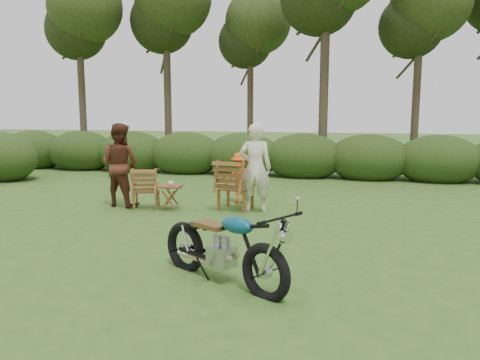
% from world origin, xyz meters
% --- Properties ---
extents(ground, '(80.00, 80.00, 0.00)m').
position_xyz_m(ground, '(0.00, 0.00, 0.00)').
color(ground, '#2C4D19').
rests_on(ground, ground).
extents(tree_line, '(22.52, 11.62, 8.14)m').
position_xyz_m(tree_line, '(0.50, 9.74, 3.81)').
color(tree_line, '#342B1C').
rests_on(tree_line, ground).
extents(motorcycle, '(2.11, 1.65, 1.14)m').
position_xyz_m(motorcycle, '(0.10, -0.55, 0.00)').
color(motorcycle, '#0B7796').
rests_on(motorcycle, ground).
extents(lawn_chair_right, '(0.83, 0.83, 1.06)m').
position_xyz_m(lawn_chair_right, '(-0.83, 3.62, 0.00)').
color(lawn_chair_right, brown).
rests_on(lawn_chair_right, ground).
extents(lawn_chair_left, '(0.76, 0.76, 0.88)m').
position_xyz_m(lawn_chair_left, '(-2.74, 3.28, 0.00)').
color(lawn_chair_left, brown).
rests_on(lawn_chair_left, ground).
extents(side_table, '(0.56, 0.49, 0.52)m').
position_xyz_m(side_table, '(-2.17, 3.25, 0.26)').
color(side_table, brown).
rests_on(side_table, ground).
extents(cup, '(0.14, 0.14, 0.10)m').
position_xyz_m(cup, '(-2.15, 3.25, 0.57)').
color(cup, '#F1E5C6').
rests_on(cup, side_table).
extents(adult_a, '(0.73, 0.53, 1.85)m').
position_xyz_m(adult_a, '(-0.37, 3.50, 0.00)').
color(adult_a, beige).
rests_on(adult_a, ground).
extents(adult_b, '(0.98, 0.81, 1.83)m').
position_xyz_m(adult_b, '(-3.39, 3.36, 0.00)').
color(adult_b, '#4D2416').
rests_on(adult_b, ground).
extents(child, '(0.86, 0.71, 1.16)m').
position_xyz_m(child, '(-0.91, 4.31, 0.00)').
color(child, '#DB4E14').
rests_on(child, ground).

